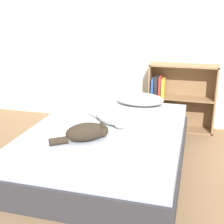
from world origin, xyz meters
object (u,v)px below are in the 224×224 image
bed (108,146)px  pillow (140,99)px  cat_light (110,118)px  cat_dark (86,132)px  bookshelf (179,96)px

bed → pillow: (0.17, 0.77, 0.29)m
cat_light → cat_dark: 0.46m
bed → cat_light: bearing=86.1°
pillow → cat_dark: (-0.26, -1.15, 0.00)m
bed → pillow: pillow is taller
bed → cat_light: size_ratio=3.79×
bed → cat_light: cat_light is taller
cat_light → bookshelf: bookshelf is taller
pillow → bookshelf: (0.42, 0.47, -0.05)m
cat_light → cat_dark: (-0.09, -0.45, 0.01)m
bookshelf → cat_light: bearing=-116.6°
bed → pillow: bearing=77.4°
cat_dark → bookshelf: size_ratio=0.55×
cat_dark → bookshelf: bookshelf is taller
cat_dark → bookshelf: (0.68, 1.62, -0.05)m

